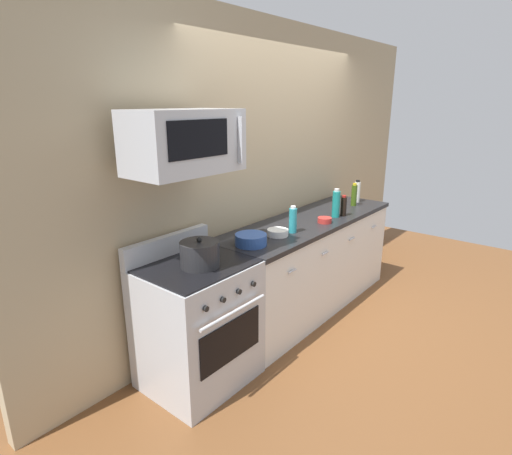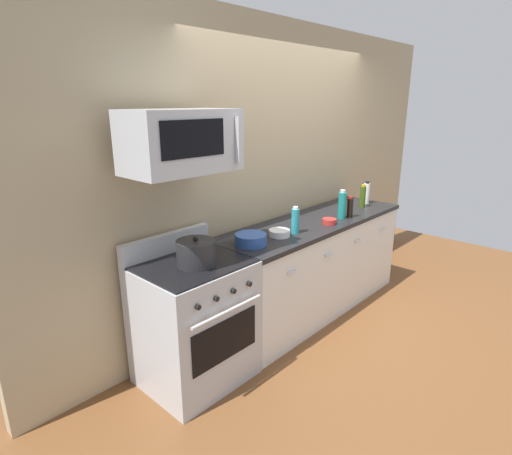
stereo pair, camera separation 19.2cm
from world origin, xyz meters
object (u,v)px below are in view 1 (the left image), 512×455
at_px(bottle_dish_soap, 293,220).
at_px(bowl_red_small, 325,220).
at_px(bowl_white_ceramic, 278,232).
at_px(microwave, 184,142).
at_px(stockpot, 200,254).
at_px(bowl_blue_mixing, 251,239).
at_px(bottle_vinegar_white, 357,192).
at_px(bottle_sparkling_teal, 336,204).
at_px(bottle_olive_oil, 354,195).
at_px(bottle_soy_sauce_dark, 344,206).
at_px(range_oven, 198,323).

distance_m(bottle_dish_soap, bowl_red_small, 0.45).
bearing_deg(bowl_white_ceramic, microwave, 172.89).
relative_size(bottle_dish_soap, stockpot, 0.87).
bearing_deg(bottle_dish_soap, bowl_blue_mixing, 171.53).
bearing_deg(bottle_vinegar_white, bottle_dish_soap, -176.69).
bearing_deg(microwave, bottle_sparkling_teal, -6.67).
height_order(bottle_dish_soap, stockpot, bottle_dish_soap).
bearing_deg(bottle_sparkling_teal, bottle_olive_oil, 7.82).
bearing_deg(bowl_white_ceramic, bottle_soy_sauce_dark, -7.95).
bearing_deg(microwave, bowl_blue_mixing, -8.59).
xyz_separation_m(range_oven, bottle_dish_soap, (1.03, -0.11, 0.56)).
bearing_deg(bowl_white_ceramic, bowl_red_small, -10.36).
xyz_separation_m(bottle_sparkling_teal, stockpot, (-1.70, 0.10, -0.04)).
height_order(range_oven, bottle_sparkling_teal, bottle_sparkling_teal).
height_order(microwave, stockpot, microwave).
bearing_deg(microwave, stockpot, -90.13).
bearing_deg(bottle_vinegar_white, bowl_white_ceramic, -178.71).
xyz_separation_m(microwave, bowl_white_ceramic, (0.87, -0.11, -0.80)).
xyz_separation_m(range_oven, bottle_sparkling_teal, (1.70, -0.15, 0.58)).
distance_m(bottle_olive_oil, bowl_white_ceramic, 1.36).
height_order(microwave, bowl_blue_mixing, microwave).
distance_m(range_oven, bottle_dish_soap, 1.18).
bearing_deg(range_oven, bottle_vinegar_white, -0.71).
bearing_deg(bowl_red_small, bowl_white_ceramic, 169.64).
relative_size(bottle_dish_soap, bowl_blue_mixing, 0.93).
height_order(bowl_white_ceramic, stockpot, stockpot).
xyz_separation_m(bottle_dish_soap, stockpot, (-1.03, 0.06, -0.02)).
height_order(bottle_olive_oil, stockpot, bottle_olive_oil).
bearing_deg(bowl_blue_mixing, bottle_sparkling_teal, -5.74).
bearing_deg(bowl_blue_mixing, bottle_soy_sauce_dark, -7.06).
bearing_deg(bowl_white_ceramic, stockpot, 179.28).
bearing_deg(bowl_white_ceramic, bottle_sparkling_teal, -6.21).
xyz_separation_m(bottle_dish_soap, bowl_blue_mixing, (-0.47, 0.07, -0.06)).
xyz_separation_m(microwave, stockpot, (-0.00, -0.10, -0.74)).
distance_m(bottle_vinegar_white, bowl_blue_mixing, 1.85).
xyz_separation_m(range_oven, bowl_blue_mixing, (0.56, -0.04, 0.50)).
relative_size(bottle_soy_sauce_dark, bottle_olive_oil, 0.84).
bearing_deg(bottle_olive_oil, microwave, 176.77).
bearing_deg(bottle_vinegar_white, bottle_olive_oil, -163.84).
relative_size(bottle_dish_soap, bowl_red_small, 1.79).
height_order(microwave, bottle_dish_soap, microwave).
xyz_separation_m(bottle_soy_sauce_dark, stockpot, (-1.78, 0.14, -0.01)).
bearing_deg(bottle_dish_soap, stockpot, 176.87).
relative_size(bottle_olive_oil, bowl_white_ceramic, 1.37).
distance_m(bottle_sparkling_teal, bowl_blue_mixing, 1.15).
relative_size(bowl_white_ceramic, bowl_blue_mixing, 0.71).
distance_m(bowl_red_small, bowl_blue_mixing, 0.92).
distance_m(bottle_olive_oil, bowl_blue_mixing, 1.67).
xyz_separation_m(bottle_soy_sauce_dark, bowl_white_ceramic, (-0.91, 0.13, -0.07)).
xyz_separation_m(bowl_white_ceramic, bowl_red_small, (0.59, -0.11, -0.00)).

